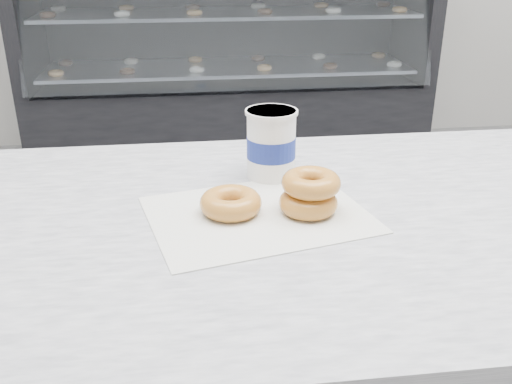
{
  "coord_description": "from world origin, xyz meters",
  "views": [
    {
      "loc": [
        -0.27,
        -1.41,
        1.31
      ],
      "look_at": [
        -0.17,
        -0.56,
        0.92
      ],
      "focal_mm": 40.0,
      "sensor_mm": 36.0,
      "label": 1
    }
  ],
  "objects_px": {
    "donut_single": "(231,203)",
    "donut_stack": "(310,193)",
    "display_case": "(229,81)",
    "coffee_cup": "(271,143)"
  },
  "relations": [
    {
      "from": "donut_stack",
      "to": "coffee_cup",
      "type": "xyz_separation_m",
      "value": [
        -0.04,
        0.16,
        0.03
      ]
    },
    {
      "from": "donut_stack",
      "to": "coffee_cup",
      "type": "distance_m",
      "value": 0.17
    },
    {
      "from": "coffee_cup",
      "to": "donut_stack",
      "type": "bearing_deg",
      "value": -76.0
    },
    {
      "from": "donut_single",
      "to": "coffee_cup",
      "type": "bearing_deg",
      "value": 59.52
    },
    {
      "from": "donut_stack",
      "to": "coffee_cup",
      "type": "height_order",
      "value": "coffee_cup"
    },
    {
      "from": "donut_single",
      "to": "display_case",
      "type": "bearing_deg",
      "value": 85.54
    },
    {
      "from": "donut_single",
      "to": "donut_stack",
      "type": "xyz_separation_m",
      "value": [
        0.13,
        -0.01,
        0.02
      ]
    },
    {
      "from": "display_case",
      "to": "coffee_cup",
      "type": "relative_size",
      "value": 18.83
    },
    {
      "from": "coffee_cup",
      "to": "donut_single",
      "type": "bearing_deg",
      "value": -120.05
    },
    {
      "from": "display_case",
      "to": "coffee_cup",
      "type": "distance_m",
      "value": 2.6
    }
  ]
}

